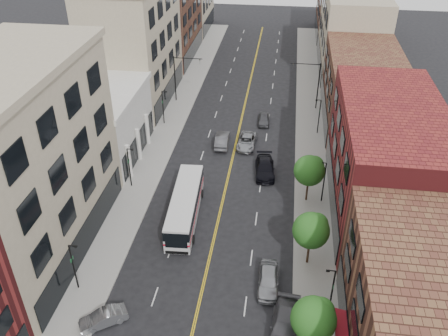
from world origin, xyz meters
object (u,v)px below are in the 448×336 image
at_px(car_angle_b, 103,318).
at_px(car_lane_a, 265,168).
at_px(car_parked_far, 268,280).
at_px(car_lane_c, 264,119).
at_px(car_parked_mid, 285,326).
at_px(car_lane_behind, 222,140).
at_px(city_bus, 185,205).
at_px(car_lane_b, 247,141).

height_order(car_angle_b, car_lane_a, car_lane_a).
distance_m(car_parked_far, car_lane_c, 31.71).
xyz_separation_m(car_parked_far, car_lane_c, (-2.46, 31.62, -0.14)).
relative_size(car_parked_mid, car_lane_behind, 1.17).
height_order(car_parked_mid, car_lane_behind, car_parked_mid).
height_order(city_bus, car_parked_far, city_bus).
relative_size(car_angle_b, car_lane_behind, 0.81).
xyz_separation_m(car_angle_b, car_parked_mid, (14.80, 1.07, 0.18)).
distance_m(car_lane_b, car_lane_c, 7.12).
bearing_deg(car_lane_behind, car_parked_mid, 104.41).
xyz_separation_m(car_angle_b, car_lane_c, (10.74, 37.51, 0.03)).
distance_m(city_bus, car_lane_behind, 16.02).
bearing_deg(car_lane_c, car_angle_b, -107.90).
xyz_separation_m(car_lane_behind, car_lane_b, (3.30, 0.24, -0.09)).
height_order(city_bus, car_angle_b, city_bus).
xyz_separation_m(car_parked_mid, car_lane_behind, (-9.20, 29.33, -0.02)).
xyz_separation_m(car_parked_mid, car_lane_a, (-3.08, 23.17, -0.01)).
height_order(car_lane_behind, car_lane_b, car_lane_behind).
bearing_deg(car_parked_mid, car_lane_a, 102.83).
xyz_separation_m(car_parked_far, car_lane_b, (-4.30, 24.74, -0.10)).
xyz_separation_m(car_angle_b, car_lane_behind, (5.60, 30.39, 0.16)).
height_order(car_parked_far, car_lane_b, car_parked_far).
height_order(car_lane_behind, car_lane_a, car_lane_a).
distance_m(car_parked_mid, car_lane_behind, 30.74).
relative_size(car_parked_mid, car_lane_a, 1.01).
height_order(car_parked_mid, car_lane_c, car_parked_mid).
xyz_separation_m(car_lane_b, car_lane_c, (1.84, 6.88, -0.04)).
distance_m(car_parked_mid, car_lane_a, 23.37).
bearing_deg(car_parked_mid, car_lane_b, 106.56).
bearing_deg(city_bus, car_lane_a, 47.80).
bearing_deg(car_lane_c, city_bus, -108.50).
bearing_deg(car_lane_behind, car_parked_far, 104.23).
distance_m(car_lane_a, car_lane_c, 13.31).
distance_m(car_lane_a, car_lane_b, 7.00).
bearing_deg(car_lane_b, car_angle_b, -103.97).
height_order(city_bus, car_parked_mid, city_bus).
height_order(city_bus, car_lane_b, city_bus).
bearing_deg(car_parked_mid, car_lane_behind, 112.69).
height_order(car_angle_b, car_lane_behind, car_lane_behind).
bearing_deg(car_parked_mid, car_angle_b, -170.60).
height_order(car_parked_mid, car_parked_far, car_parked_mid).
xyz_separation_m(car_parked_mid, car_lane_c, (-4.06, 36.45, -0.15)).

